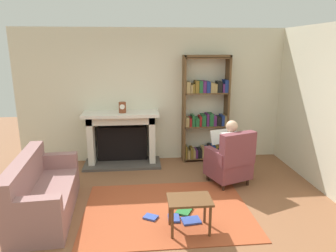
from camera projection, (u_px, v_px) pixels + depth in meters
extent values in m
plane|color=brown|center=(169.00, 222.00, 4.21)|extent=(14.00, 14.00, 0.00)
cube|color=beige|center=(157.00, 96.00, 6.33)|extent=(5.60, 0.10, 2.70)
cube|color=beige|center=(314.00, 105.00, 5.32)|extent=(0.10, 5.20, 2.70)
cube|color=#A44827|center=(167.00, 210.00, 4.49)|extent=(2.40, 1.80, 0.01)
cube|color=#4C4742|center=(123.00, 164.00, 6.23)|extent=(1.53, 0.64, 0.05)
cube|color=black|center=(123.00, 143.00, 6.35)|extent=(1.01, 0.20, 0.70)
cube|color=silver|center=(92.00, 140.00, 6.15)|extent=(0.12, 0.44, 1.02)
cube|color=silver|center=(152.00, 139.00, 6.26)|extent=(0.12, 0.44, 1.02)
cube|color=silver|center=(121.00, 119.00, 6.10)|extent=(1.33, 0.44, 0.16)
cube|color=silver|center=(121.00, 114.00, 6.01)|extent=(1.49, 0.56, 0.06)
cylinder|color=brown|center=(122.00, 107.00, 5.96)|extent=(0.14, 0.14, 0.21)
cylinder|color=white|center=(122.00, 107.00, 5.90)|extent=(0.10, 0.01, 0.10)
cube|color=brown|center=(184.00, 110.00, 6.24)|extent=(0.04, 0.32, 2.18)
cube|color=brown|center=(227.00, 109.00, 6.32)|extent=(0.04, 0.32, 2.18)
cube|color=brown|center=(207.00, 56.00, 6.01)|extent=(0.93, 0.32, 0.04)
cube|color=brown|center=(204.00, 157.00, 6.54)|extent=(0.89, 0.32, 0.02)
cube|color=brown|center=(186.00, 151.00, 6.46)|extent=(0.04, 0.26, 0.25)
cube|color=#997F4C|center=(188.00, 153.00, 6.47)|extent=(0.05, 0.26, 0.17)
cube|color=brown|center=(191.00, 152.00, 6.47)|extent=(0.05, 0.26, 0.21)
cube|color=#997F4C|center=(194.00, 153.00, 6.48)|extent=(0.04, 0.26, 0.17)
cube|color=#4C1E59|center=(196.00, 153.00, 6.49)|extent=(0.04, 0.26, 0.17)
cube|color=black|center=(199.00, 153.00, 6.49)|extent=(0.07, 0.26, 0.17)
cube|color=#997F4C|center=(203.00, 151.00, 6.49)|extent=(0.08, 0.26, 0.22)
cube|color=navy|center=(206.00, 152.00, 6.50)|extent=(0.06, 0.26, 0.20)
cube|color=black|center=(209.00, 150.00, 6.50)|extent=(0.06, 0.26, 0.26)
cube|color=navy|center=(213.00, 151.00, 6.51)|extent=(0.07, 0.26, 0.25)
cube|color=brown|center=(216.00, 150.00, 6.52)|extent=(0.07, 0.26, 0.24)
cube|color=maroon|center=(220.00, 151.00, 6.53)|extent=(0.08, 0.26, 0.21)
cube|color=brown|center=(205.00, 126.00, 6.37)|extent=(0.89, 0.32, 0.02)
cube|color=#997F4C|center=(187.00, 121.00, 6.30)|extent=(0.07, 0.26, 0.18)
cube|color=maroon|center=(190.00, 121.00, 6.30)|extent=(0.04, 0.26, 0.17)
cube|color=#1E592D|center=(193.00, 120.00, 6.30)|extent=(0.06, 0.26, 0.23)
cube|color=#1E592D|center=(196.00, 121.00, 6.32)|extent=(0.08, 0.26, 0.16)
cube|color=maroon|center=(200.00, 121.00, 6.32)|extent=(0.04, 0.26, 0.20)
cube|color=#1E592D|center=(203.00, 120.00, 6.32)|extent=(0.08, 0.26, 0.23)
cube|color=#4C1E59|center=(207.00, 119.00, 6.33)|extent=(0.05, 0.26, 0.25)
cube|color=#1E592D|center=(210.00, 119.00, 6.33)|extent=(0.08, 0.26, 0.25)
cube|color=#4C1E59|center=(214.00, 120.00, 6.34)|extent=(0.06, 0.26, 0.21)
cube|color=black|center=(218.00, 121.00, 6.36)|extent=(0.09, 0.26, 0.18)
cube|color=navy|center=(222.00, 120.00, 6.36)|extent=(0.06, 0.26, 0.21)
cube|color=#997F4C|center=(224.00, 120.00, 6.37)|extent=(0.04, 0.26, 0.21)
cube|color=brown|center=(206.00, 93.00, 6.20)|extent=(0.89, 0.32, 0.02)
cube|color=#997F4C|center=(188.00, 87.00, 6.12)|extent=(0.08, 0.26, 0.22)
cube|color=#997F4C|center=(191.00, 88.00, 6.13)|extent=(0.04, 0.26, 0.16)
cube|color=brown|center=(193.00, 88.00, 6.14)|extent=(0.04, 0.26, 0.18)
cube|color=brown|center=(196.00, 86.00, 6.13)|extent=(0.07, 0.26, 0.24)
cube|color=#1E592D|center=(200.00, 87.00, 6.14)|extent=(0.07, 0.26, 0.23)
cube|color=#4C1E59|center=(204.00, 87.00, 6.15)|extent=(0.07, 0.26, 0.23)
cube|color=navy|center=(207.00, 87.00, 6.16)|extent=(0.07, 0.26, 0.22)
cube|color=#997F4C|center=(211.00, 87.00, 6.17)|extent=(0.08, 0.26, 0.20)
cube|color=#997F4C|center=(215.00, 88.00, 6.18)|extent=(0.05, 0.26, 0.17)
cube|color=black|center=(219.00, 87.00, 6.18)|extent=(0.09, 0.26, 0.22)
cube|color=#4C1E59|center=(222.00, 88.00, 6.19)|extent=(0.04, 0.26, 0.17)
cube|color=navy|center=(226.00, 86.00, 6.19)|extent=(0.09, 0.26, 0.25)
cube|color=brown|center=(207.00, 58.00, 6.02)|extent=(0.89, 0.32, 0.02)
cylinder|color=#331E14|center=(231.00, 172.00, 5.74)|extent=(0.05, 0.05, 0.12)
cylinder|color=#331E14|center=(208.00, 177.00, 5.52)|extent=(0.05, 0.05, 0.12)
cylinder|color=#331E14|center=(248.00, 182.00, 5.32)|extent=(0.05, 0.05, 0.12)
cylinder|color=#331E14|center=(223.00, 187.00, 5.10)|extent=(0.05, 0.05, 0.12)
cube|color=brown|center=(228.00, 168.00, 5.37)|extent=(0.81, 0.78, 0.30)
cube|color=brown|center=(238.00, 149.00, 5.05)|extent=(0.66, 0.37, 0.55)
cube|color=brown|center=(241.00, 152.00, 5.42)|extent=(0.30, 0.55, 0.22)
cube|color=brown|center=(215.00, 156.00, 5.19)|extent=(0.30, 0.55, 0.22)
cube|color=silver|center=(231.00, 147.00, 5.22)|extent=(0.37, 0.30, 0.50)
sphere|color=#D8AD8C|center=(232.00, 126.00, 5.13)|extent=(0.20, 0.20, 0.20)
cube|color=#191E3F|center=(227.00, 154.00, 5.48)|extent=(0.25, 0.42, 0.12)
cube|color=#191E3F|center=(219.00, 155.00, 5.41)|extent=(0.25, 0.42, 0.12)
cylinder|color=#191E3F|center=(220.00, 164.00, 5.71)|extent=(0.10, 0.10, 0.42)
cylinder|color=#191E3F|center=(213.00, 166.00, 5.64)|extent=(0.10, 0.10, 0.42)
cube|color=white|center=(220.00, 137.00, 5.49)|extent=(0.38, 0.23, 0.25)
cube|color=#966B69|center=(47.00, 201.00, 4.36)|extent=(0.82, 1.74, 0.40)
cube|color=#966B69|center=(24.00, 175.00, 4.21)|extent=(0.32, 1.71, 0.45)
cube|color=#966B69|center=(30.00, 208.00, 3.55)|extent=(0.71, 0.21, 0.24)
cube|color=#966B69|center=(55.00, 161.00, 5.02)|extent=(0.71, 0.21, 0.24)
cube|color=brown|center=(190.00, 200.00, 3.89)|extent=(0.56, 0.39, 0.03)
cylinder|color=brown|center=(172.00, 224.00, 3.78)|extent=(0.04, 0.04, 0.43)
cylinder|color=brown|center=(210.00, 222.00, 3.82)|extent=(0.04, 0.04, 0.43)
cylinder|color=brown|center=(170.00, 211.00, 4.08)|extent=(0.04, 0.04, 0.43)
cylinder|color=brown|center=(205.00, 209.00, 4.12)|extent=(0.04, 0.04, 0.43)
cube|color=#334CA5|center=(151.00, 217.00, 4.27)|extent=(0.23, 0.21, 0.03)
cube|color=#267233|center=(184.00, 211.00, 4.44)|extent=(0.29, 0.32, 0.03)
cube|color=#334CA5|center=(174.00, 218.00, 4.25)|extent=(0.16, 0.21, 0.03)
cube|color=#334CA5|center=(191.00, 220.00, 4.19)|extent=(0.27, 0.22, 0.03)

